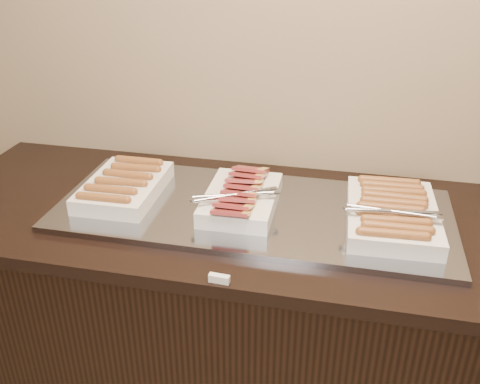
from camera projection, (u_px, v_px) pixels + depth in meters
name	position (u px, v px, depth m)	size (l,w,h in m)	color
counter	(249.00, 325.00, 1.86)	(2.06, 0.76, 0.90)	black
warming_tray	(252.00, 211.00, 1.65)	(1.20, 0.50, 0.02)	gray
dish_left	(124.00, 186.00, 1.71)	(0.23, 0.34, 0.07)	silver
dish_center	(241.00, 197.00, 1.63)	(0.26, 0.34, 0.09)	silver
dish_right	(392.00, 213.00, 1.54)	(0.27, 0.39, 0.08)	silver
label_holder	(219.00, 279.00, 1.34)	(0.05, 0.02, 0.02)	silver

